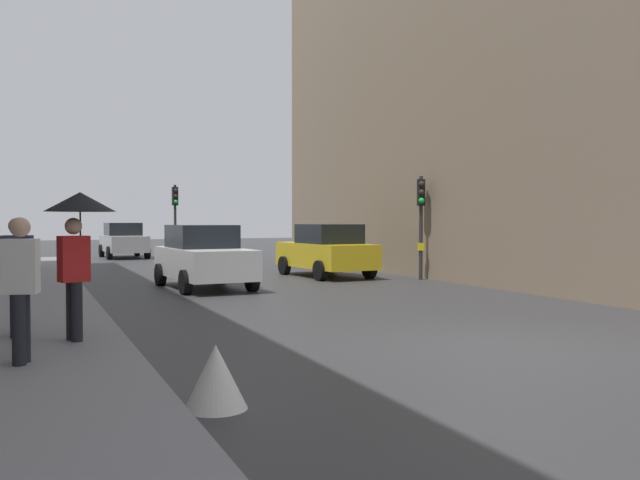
# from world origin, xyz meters

# --- Properties ---
(ground_plane) EXTENTS (120.00, 120.00, 0.00)m
(ground_plane) POSITION_xyz_m (0.00, 0.00, 0.00)
(ground_plane) COLOR #38383A
(sidewalk_kerb) EXTENTS (3.34, 40.00, 0.16)m
(sidewalk_kerb) POSITION_xyz_m (-6.89, 6.00, 0.08)
(sidewalk_kerb) COLOR gray
(sidewalk_kerb) RESTS_ON ground
(building_facade_right) EXTENTS (12.00, 24.70, 13.94)m
(building_facade_right) POSITION_xyz_m (11.22, 10.13, 6.97)
(building_facade_right) COLOR gray
(building_facade_right) RESTS_ON ground
(traffic_light_far_median) EXTENTS (0.24, 0.43, 3.51)m
(traffic_light_far_median) POSITION_xyz_m (-0.37, 22.79, 2.42)
(traffic_light_far_median) COLOR #2D2D2D
(traffic_light_far_median) RESTS_ON ground
(traffic_light_mid_street) EXTENTS (0.35, 0.45, 3.29)m
(traffic_light_mid_street) POSITION_xyz_m (4.91, 10.18, 2.27)
(traffic_light_mid_street) COLOR #2D2D2D
(traffic_light_mid_street) RESTS_ON ground
(car_silver_hatchback) EXTENTS (2.15, 4.27, 1.76)m
(car_silver_hatchback) POSITION_xyz_m (-2.15, 26.95, 0.88)
(car_silver_hatchback) COLOR #BCBCC1
(car_silver_hatchback) RESTS_ON ground
(car_yellow_taxi) EXTENTS (2.25, 4.32, 1.76)m
(car_yellow_taxi) POSITION_xyz_m (2.61, 12.41, 0.88)
(car_yellow_taxi) COLOR yellow
(car_yellow_taxi) RESTS_ON ground
(car_white_compact) EXTENTS (2.21, 4.30, 1.76)m
(car_white_compact) POSITION_xyz_m (-2.09, 10.23, 0.88)
(car_white_compact) COLOR silver
(car_white_compact) RESTS_ON ground
(pedestrian_with_umbrella) EXTENTS (1.00, 1.00, 2.14)m
(pedestrian_with_umbrella) POSITION_xyz_m (-5.90, 1.99, 1.84)
(pedestrian_with_umbrella) COLOR black
(pedestrian_with_umbrella) RESTS_ON sidewalk_kerb
(pedestrian_with_black_backpack) EXTENTS (0.65, 0.41, 1.77)m
(pedestrian_with_black_backpack) POSITION_xyz_m (-6.69, 0.57, 1.16)
(pedestrian_with_black_backpack) COLOR black
(pedestrian_with_black_backpack) RESTS_ON sidewalk_kerb
(pedestrian_with_grey_backpack) EXTENTS (0.65, 0.44, 1.77)m
(pedestrian_with_grey_backpack) POSITION_xyz_m (-6.76, 2.68, 1.16)
(pedestrian_with_grey_backpack) COLOR black
(pedestrian_with_grey_backpack) RESTS_ON sidewalk_kerb
(warning_sign_triangle) EXTENTS (0.64, 0.64, 0.65)m
(warning_sign_triangle) POSITION_xyz_m (-4.85, -1.74, 0.33)
(warning_sign_triangle) COLOR silver
(warning_sign_triangle) RESTS_ON ground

